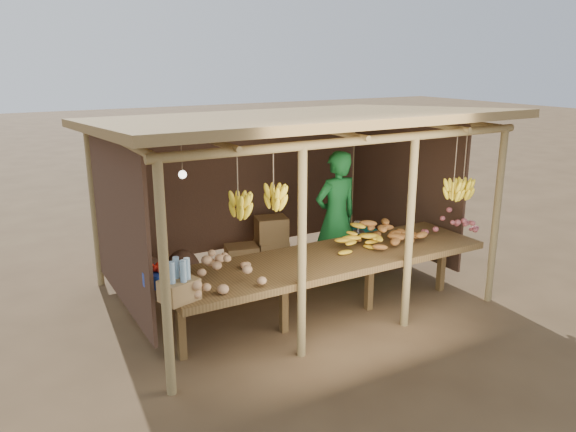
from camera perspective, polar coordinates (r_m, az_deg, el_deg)
ground at (r=7.52m, az=-0.00°, el=-7.72°), size 60.00×60.00×0.00m
stall_structure at (r=6.89m, az=0.60°, el=6.62°), size 4.70×3.50×2.43m
counter at (r=6.50m, az=4.18°, el=-4.61°), size 3.90×1.05×0.80m
potato_heap at (r=5.65m, az=-7.28°, el=-5.24°), size 1.09×0.89×0.36m
sweet_potato_heap at (r=6.99m, az=10.05°, el=-1.29°), size 1.05×0.80×0.36m
onion_heap at (r=7.55m, az=16.59°, el=-0.45°), size 0.80×0.56×0.35m
banana_pile at (r=6.75m, az=7.23°, el=-1.82°), size 0.62×0.42×0.35m
tomato_basin at (r=5.83m, az=-12.60°, el=-5.83°), size 0.41×0.41×0.21m
bottle_box at (r=5.37m, az=-11.03°, el=-6.85°), size 0.39×0.34×0.42m
vendor at (r=7.66m, az=4.91°, el=-0.12°), size 0.68×0.46×1.82m
tarp_crate at (r=8.29m, az=6.94°, el=-3.31°), size 0.77×0.72×0.75m
carton_stack at (r=8.32m, az=-2.69°, el=-3.07°), size 1.01×0.45×0.72m
burlap_sacks at (r=7.56m, az=-12.21°, el=-5.63°), size 0.93×0.49×0.66m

